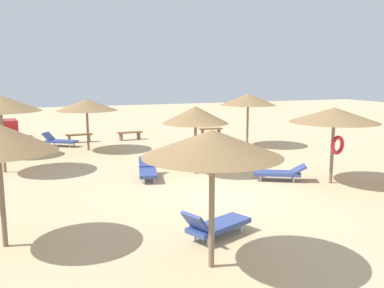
{
  "coord_description": "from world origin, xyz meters",
  "views": [
    {
      "loc": [
        -5.8,
        -12.07,
        3.93
      ],
      "look_at": [
        0.0,
        3.0,
        1.2
      ],
      "focal_mm": 39.08,
      "sensor_mm": 36.0,
      "label": 1
    }
  ],
  "objects_px": {
    "bench_2": "(211,130)",
    "parasol_4": "(212,144)",
    "parasol_1": "(196,115)",
    "lounger_4": "(215,225)",
    "lounger_3": "(281,173)",
    "lounger_1": "(148,170)",
    "bench_1": "(79,136)",
    "parasol_3": "(334,115)",
    "parasol_7": "(248,100)",
    "lounger_0": "(59,141)",
    "parasol_0": "(87,105)",
    "bench_0": "(130,134)",
    "parasol_5": "(0,103)"
  },
  "relations": [
    {
      "from": "lounger_4",
      "to": "parasol_3",
      "type": "bearing_deg",
      "value": 27.79
    },
    {
      "from": "lounger_1",
      "to": "bench_1",
      "type": "xyz_separation_m",
      "value": [
        -1.5,
        9.61,
        0.03
      ]
    },
    {
      "from": "parasol_4",
      "to": "parasol_7",
      "type": "relative_size",
      "value": 0.94
    },
    {
      "from": "parasol_3",
      "to": "parasol_7",
      "type": "distance_m",
      "value": 8.15
    },
    {
      "from": "lounger_1",
      "to": "parasol_0",
      "type": "bearing_deg",
      "value": 101.06
    },
    {
      "from": "parasol_4",
      "to": "parasol_7",
      "type": "bearing_deg",
      "value": 58.7
    },
    {
      "from": "lounger_4",
      "to": "bench_2",
      "type": "xyz_separation_m",
      "value": [
        6.65,
        15.51,
        0.02
      ]
    },
    {
      "from": "lounger_0",
      "to": "lounger_3",
      "type": "distance_m",
      "value": 12.89
    },
    {
      "from": "lounger_1",
      "to": "bench_0",
      "type": "bearing_deg",
      "value": 81.34
    },
    {
      "from": "parasol_3",
      "to": "bench_2",
      "type": "xyz_separation_m",
      "value": [
        0.63,
        12.34,
        -2.12
      ]
    },
    {
      "from": "parasol_4",
      "to": "lounger_1",
      "type": "xyz_separation_m",
      "value": [
        0.7,
        7.61,
        -2.26
      ]
    },
    {
      "from": "lounger_4",
      "to": "parasol_4",
      "type": "bearing_deg",
      "value": -117.19
    },
    {
      "from": "parasol_1",
      "to": "bench_2",
      "type": "height_order",
      "value": "parasol_1"
    },
    {
      "from": "lounger_0",
      "to": "parasol_7",
      "type": "bearing_deg",
      "value": -20.22
    },
    {
      "from": "lounger_0",
      "to": "bench_0",
      "type": "distance_m",
      "value": 4.19
    },
    {
      "from": "bench_2",
      "to": "parasol_4",
      "type": "bearing_deg",
      "value": -113.54
    },
    {
      "from": "lounger_1",
      "to": "lounger_3",
      "type": "relative_size",
      "value": 1.01
    },
    {
      "from": "lounger_1",
      "to": "lounger_4",
      "type": "xyz_separation_m",
      "value": [
        0.01,
        -6.23,
        0.01
      ]
    },
    {
      "from": "lounger_1",
      "to": "bench_2",
      "type": "xyz_separation_m",
      "value": [
        6.66,
        9.28,
        0.03
      ]
    },
    {
      "from": "parasol_0",
      "to": "lounger_0",
      "type": "height_order",
      "value": "parasol_0"
    },
    {
      "from": "lounger_4",
      "to": "bench_0",
      "type": "height_order",
      "value": "lounger_4"
    },
    {
      "from": "bench_1",
      "to": "lounger_4",
      "type": "bearing_deg",
      "value": -84.57
    },
    {
      "from": "parasol_0",
      "to": "parasol_4",
      "type": "height_order",
      "value": "parasol_4"
    },
    {
      "from": "parasol_5",
      "to": "lounger_0",
      "type": "distance_m",
      "value": 6.56
    },
    {
      "from": "bench_1",
      "to": "parasol_0",
      "type": "bearing_deg",
      "value": -86.59
    },
    {
      "from": "parasol_3",
      "to": "parasol_5",
      "type": "relative_size",
      "value": 1.0
    },
    {
      "from": "parasol_7",
      "to": "lounger_1",
      "type": "distance_m",
      "value": 8.9
    },
    {
      "from": "parasol_1",
      "to": "lounger_1",
      "type": "distance_m",
      "value": 2.83
    },
    {
      "from": "lounger_0",
      "to": "bench_0",
      "type": "height_order",
      "value": "lounger_0"
    },
    {
      "from": "parasol_5",
      "to": "bench_0",
      "type": "bearing_deg",
      "value": 44.45
    },
    {
      "from": "lounger_3",
      "to": "lounger_1",
      "type": "bearing_deg",
      "value": 154.76
    },
    {
      "from": "lounger_3",
      "to": "lounger_4",
      "type": "distance_m",
      "value": 6.09
    },
    {
      "from": "lounger_3",
      "to": "bench_1",
      "type": "distance_m",
      "value": 13.18
    },
    {
      "from": "parasol_5",
      "to": "parasol_1",
      "type": "bearing_deg",
      "value": -22.73
    },
    {
      "from": "parasol_1",
      "to": "lounger_0",
      "type": "height_order",
      "value": "parasol_1"
    },
    {
      "from": "bench_0",
      "to": "parasol_5",
      "type": "bearing_deg",
      "value": -135.55
    },
    {
      "from": "parasol_4",
      "to": "lounger_3",
      "type": "distance_m",
      "value": 7.9
    },
    {
      "from": "lounger_0",
      "to": "lounger_4",
      "type": "height_order",
      "value": "lounger_4"
    },
    {
      "from": "parasol_3",
      "to": "lounger_1",
      "type": "relative_size",
      "value": 1.58
    },
    {
      "from": "parasol_1",
      "to": "lounger_4",
      "type": "distance_m",
      "value": 6.89
    },
    {
      "from": "parasol_4",
      "to": "parasol_7",
      "type": "xyz_separation_m",
      "value": [
        7.69,
        12.65,
        -0.03
      ]
    },
    {
      "from": "parasol_0",
      "to": "bench_0",
      "type": "relative_size",
      "value": 2.03
    },
    {
      "from": "bench_1",
      "to": "bench_2",
      "type": "distance_m",
      "value": 8.16
    },
    {
      "from": "bench_0",
      "to": "bench_2",
      "type": "height_order",
      "value": "same"
    },
    {
      "from": "parasol_1",
      "to": "bench_0",
      "type": "relative_size",
      "value": 1.75
    },
    {
      "from": "bench_0",
      "to": "bench_1",
      "type": "xyz_separation_m",
      "value": [
        -2.94,
        0.15,
        0.0
      ]
    },
    {
      "from": "lounger_1",
      "to": "lounger_0",
      "type": "bearing_deg",
      "value": 107.17
    },
    {
      "from": "parasol_4",
      "to": "bench_0",
      "type": "xyz_separation_m",
      "value": [
        2.15,
        17.08,
        -2.22
      ]
    },
    {
      "from": "parasol_1",
      "to": "parasol_5",
      "type": "xyz_separation_m",
      "value": [
        -7.09,
        2.97,
        0.44
      ]
    },
    {
      "from": "parasol_1",
      "to": "lounger_4",
      "type": "relative_size",
      "value": 1.37
    }
  ]
}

